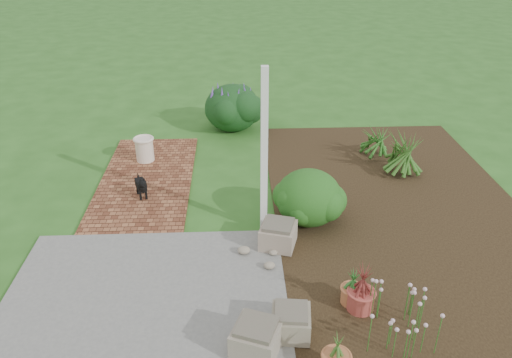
{
  "coord_description": "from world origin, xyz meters",
  "views": [
    {
      "loc": [
        -0.09,
        -6.19,
        4.23
      ],
      "look_at": [
        0.2,
        0.4,
        0.7
      ],
      "focal_mm": 35.0,
      "sensor_mm": 36.0,
      "label": 1
    }
  ],
  "objects_px": {
    "black_dog": "(141,185)",
    "evergreen_shrub": "(309,196)",
    "cream_ceramic_urn": "(145,149)",
    "stone_trough_near": "(256,339)"
  },
  "relations": [
    {
      "from": "black_dog",
      "to": "evergreen_shrub",
      "type": "bearing_deg",
      "value": -38.55
    },
    {
      "from": "black_dog",
      "to": "cream_ceramic_urn",
      "type": "bearing_deg",
      "value": 74.78
    },
    {
      "from": "stone_trough_near",
      "to": "cream_ceramic_urn",
      "type": "distance_m",
      "value": 5.17
    },
    {
      "from": "black_dog",
      "to": "cream_ceramic_urn",
      "type": "height_order",
      "value": "cream_ceramic_urn"
    },
    {
      "from": "stone_trough_near",
      "to": "black_dog",
      "type": "xyz_separation_m",
      "value": [
        -1.74,
        3.37,
        0.08
      ]
    },
    {
      "from": "evergreen_shrub",
      "to": "cream_ceramic_urn",
      "type": "bearing_deg",
      "value": 141.63
    },
    {
      "from": "black_dog",
      "to": "evergreen_shrub",
      "type": "relative_size",
      "value": 0.44
    },
    {
      "from": "black_dog",
      "to": "evergreen_shrub",
      "type": "distance_m",
      "value": 2.78
    },
    {
      "from": "black_dog",
      "to": "stone_trough_near",
      "type": "bearing_deg",
      "value": -84.42
    },
    {
      "from": "black_dog",
      "to": "cream_ceramic_urn",
      "type": "distance_m",
      "value": 1.44
    }
  ]
}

